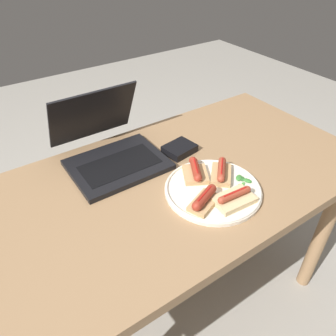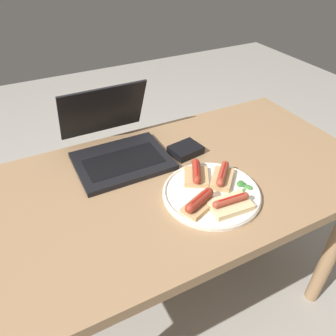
{
  "view_description": "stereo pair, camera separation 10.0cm",
  "coord_description": "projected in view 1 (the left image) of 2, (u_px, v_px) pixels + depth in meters",
  "views": [
    {
      "loc": [
        -0.42,
        -0.67,
        1.39
      ],
      "look_at": [
        0.03,
        -0.01,
        0.79
      ],
      "focal_mm": 35.0,
      "sensor_mm": 36.0,
      "label": 1
    },
    {
      "loc": [
        -0.33,
        -0.72,
        1.39
      ],
      "look_at": [
        0.03,
        -0.01,
        0.79
      ],
      "focal_mm": 35.0,
      "sensor_mm": 36.0,
      "label": 2
    }
  ],
  "objects": [
    {
      "name": "plate",
      "position": [
        213.0,
        189.0,
        1.0
      ],
      "size": [
        0.3,
        0.3,
        0.02
      ],
      "color": "silver",
      "rests_on": "desk"
    },
    {
      "name": "salad_pile",
      "position": [
        242.0,
        181.0,
        1.02
      ],
      "size": [
        0.06,
        0.07,
        0.01
      ],
      "color": "#387A33",
      "rests_on": "plate"
    },
    {
      "name": "sausage_toast_middle",
      "position": [
        221.0,
        172.0,
        1.03
      ],
      "size": [
        0.12,
        0.12,
        0.04
      ],
      "rotation": [
        0.0,
        0.0,
        3.94
      ],
      "color": "tan",
      "rests_on": "plate"
    },
    {
      "name": "laptop",
      "position": [
        110.0,
        150.0,
        1.11
      ],
      "size": [
        0.31,
        0.34,
        0.23
      ],
      "color": "black",
      "rests_on": "desk"
    },
    {
      "name": "sausage_toast_right",
      "position": [
        234.0,
        198.0,
        0.94
      ],
      "size": [
        0.12,
        0.08,
        0.04
      ],
      "rotation": [
        0.0,
        0.0,
        3.07
      ],
      "color": "#D6B784",
      "rests_on": "plate"
    },
    {
      "name": "desk",
      "position": [
        158.0,
        207.0,
        1.08
      ],
      "size": [
        1.46,
        0.69,
        0.73
      ],
      "color": "#93704C",
      "rests_on": "ground_plane"
    },
    {
      "name": "sausage_toast_extra",
      "position": [
        196.0,
        172.0,
        1.03
      ],
      "size": [
        0.11,
        0.12,
        0.04
      ],
      "rotation": [
        0.0,
        0.0,
        4.2
      ],
      "color": "tan",
      "rests_on": "plate"
    },
    {
      "name": "ground_plane",
      "position": [
        161.0,
        309.0,
        1.47
      ],
      "size": [
        6.0,
        6.0,
        0.0
      ],
      "primitive_type": "plane",
      "color": "#9E998E"
    },
    {
      "name": "external_drive",
      "position": [
        180.0,
        149.0,
        1.17
      ],
      "size": [
        0.12,
        0.1,
        0.03
      ],
      "rotation": [
        0.0,
        0.0,
        0.15
      ],
      "color": "black",
      "rests_on": "desk"
    },
    {
      "name": "sausage_toast_left",
      "position": [
        204.0,
        200.0,
        0.93
      ],
      "size": [
        0.12,
        0.09,
        0.04
      ],
      "rotation": [
        0.0,
        0.0,
        0.38
      ],
      "color": "tan",
      "rests_on": "plate"
    }
  ]
}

